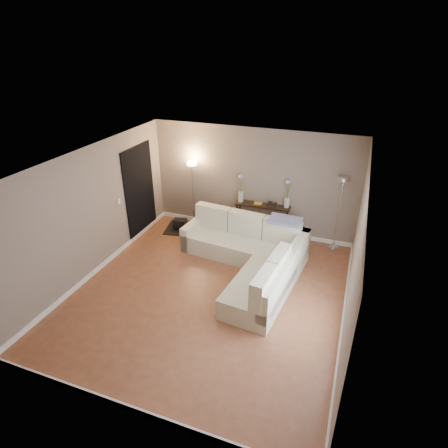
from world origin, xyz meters
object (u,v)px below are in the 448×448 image
(floor_lamp_lit, at_px, (192,181))
(floor_lamp_unlit, at_px, (341,199))
(sectional_sofa, at_px, (251,255))
(console_table, at_px, (259,217))

(floor_lamp_lit, xyz_separation_m, floor_lamp_unlit, (3.57, -0.02, 0.05))
(sectional_sofa, distance_m, floor_lamp_unlit, 2.34)
(floor_lamp_unlit, bearing_deg, console_table, 177.18)
(console_table, bearing_deg, floor_lamp_lit, -177.79)
(floor_lamp_lit, relative_size, floor_lamp_unlit, 0.96)
(sectional_sofa, bearing_deg, console_table, 99.86)
(sectional_sofa, height_order, floor_lamp_lit, floor_lamp_lit)
(sectional_sofa, relative_size, floor_lamp_lit, 1.72)
(console_table, relative_size, floor_lamp_unlit, 0.76)
(console_table, distance_m, floor_lamp_unlit, 2.00)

